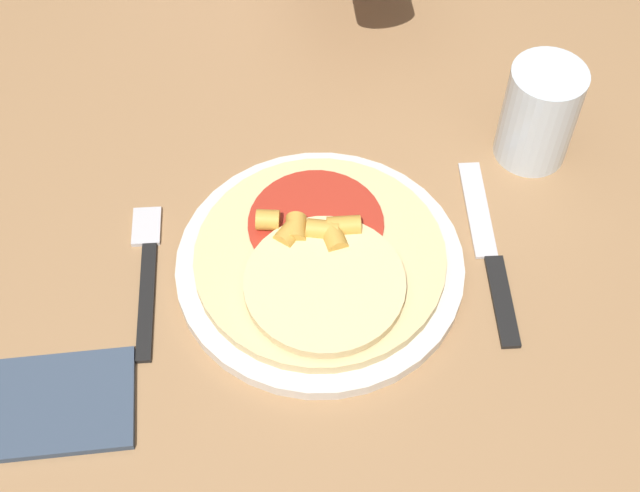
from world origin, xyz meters
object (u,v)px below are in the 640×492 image
Objects in this scene: fork at (147,269)px; drinking_glass at (539,114)px; knife at (489,253)px; dining_table at (276,323)px; plate at (320,266)px; pizza at (320,260)px.

fork is 1.56× the size of drinking_glass.
drinking_glass is at bearing 60.50° from knife.
dining_table is 0.12m from plate.
drinking_glass is at bearing 22.64° from dining_table.
knife is at bearing -2.27° from dining_table.
plate is 1.15× the size of pizza.
fork is at bearing 175.68° from dining_table.
drinking_glass is at bearing 28.05° from plate.
plate is 0.27m from drinking_glass.
knife is (0.33, -0.02, -0.00)m from fork.
fork is at bearing -164.88° from drinking_glass.
plate is 0.17m from knife.
dining_table is at bearing 177.73° from knife.
knife is at bearing 1.76° from pizza.
dining_table is at bearing -157.36° from drinking_glass.
dining_table is 0.35m from drinking_glass.
pizza reaches higher than fork.
plate is 0.02m from pizza.
drinking_glass is (0.28, 0.12, 0.16)m from dining_table.
drinking_glass is at bearing 15.12° from fork.
pizza is at bearing -7.77° from fork.
knife is 1.96× the size of drinking_glass.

